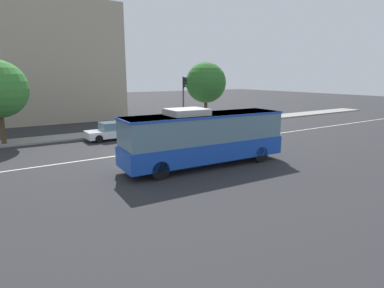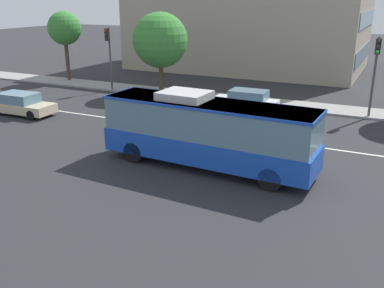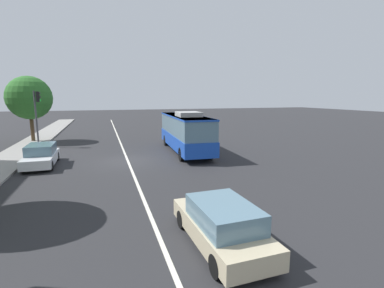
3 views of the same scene
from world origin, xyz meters
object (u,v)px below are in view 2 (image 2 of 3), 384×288
object	(u,v)px
street_tree_kerbside_left	(160,40)
street_tree_kerbside_centre	(64,29)
transit_bus	(207,130)
traffic_light_mid_block	(109,48)
sedan_white	(246,101)
traffic_light_near_corner	(376,64)
sedan_beige	(21,104)

from	to	relation	value
street_tree_kerbside_left	street_tree_kerbside_centre	size ratio (longest dim) A/B	1.02
transit_bus	traffic_light_mid_block	bearing A→B (deg)	142.14
transit_bus	traffic_light_mid_block	world-z (taller)	traffic_light_mid_block
transit_bus	street_tree_kerbside_left	distance (m)	16.45
sedan_white	traffic_light_mid_block	distance (m)	12.78
traffic_light_mid_block	street_tree_kerbside_left	xyz separation A→B (m)	(4.38, 0.84, 0.73)
sedan_white	street_tree_kerbside_centre	size ratio (longest dim) A/B	0.71
transit_bus	traffic_light_near_corner	size ratio (longest dim) A/B	1.94
traffic_light_mid_block	street_tree_kerbside_centre	world-z (taller)	street_tree_kerbside_centre
traffic_light_near_corner	street_tree_kerbside_centre	distance (m)	26.67
sedan_white	street_tree_kerbside_left	world-z (taller)	street_tree_kerbside_left
transit_bus	street_tree_kerbside_centre	size ratio (longest dim) A/B	1.59
traffic_light_near_corner	traffic_light_mid_block	bearing A→B (deg)	-93.98
traffic_light_mid_block	street_tree_kerbside_left	world-z (taller)	street_tree_kerbside_left
sedan_beige	traffic_light_near_corner	xyz separation A→B (m)	(21.19, 9.04, 2.84)
sedan_white	street_tree_kerbside_centre	bearing A→B (deg)	-11.21
traffic_light_near_corner	street_tree_kerbside_left	distance (m)	15.94
traffic_light_near_corner	traffic_light_mid_block	distance (m)	20.29
sedan_white	street_tree_kerbside_left	bearing A→B (deg)	-16.33
sedan_beige	street_tree_kerbside_left	distance (m)	11.65
traffic_light_near_corner	street_tree_kerbside_centre	xyz separation A→B (m)	(-26.57, 1.92, 1.23)
traffic_light_near_corner	street_tree_kerbside_left	bearing A→B (deg)	-96.91
sedan_white	traffic_light_near_corner	xyz separation A→B (m)	(7.90, 1.52, 2.84)
traffic_light_near_corner	traffic_light_mid_block	size ratio (longest dim) A/B	1.00
transit_bus	traffic_light_near_corner	world-z (taller)	traffic_light_near_corner
transit_bus	sedan_beige	distance (m)	15.45
sedan_white	transit_bus	bearing A→B (deg)	98.53
street_tree_kerbside_centre	transit_bus	bearing A→B (deg)	-34.80
transit_bus	sedan_white	distance (m)	10.97
street_tree_kerbside_left	street_tree_kerbside_centre	world-z (taller)	street_tree_kerbside_left
sedan_white	traffic_light_near_corner	distance (m)	8.53
street_tree_kerbside_centre	sedan_beige	bearing A→B (deg)	-63.86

